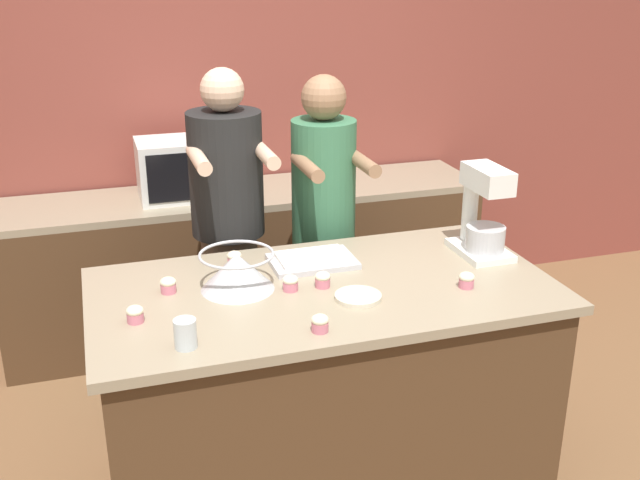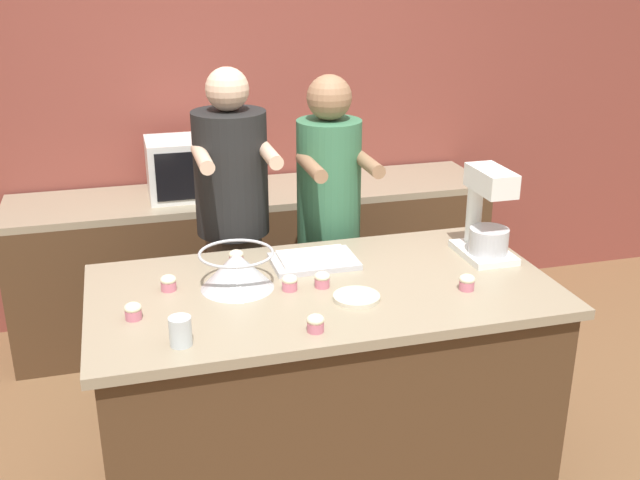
{
  "view_description": "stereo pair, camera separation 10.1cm",
  "coord_description": "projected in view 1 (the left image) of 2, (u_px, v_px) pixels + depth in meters",
  "views": [
    {
      "loc": [
        -0.84,
        -2.6,
        2.18
      ],
      "look_at": [
        0.0,
        0.05,
        1.11
      ],
      "focal_mm": 42.0,
      "sensor_mm": 36.0,
      "label": 1
    },
    {
      "loc": [
        -0.74,
        -2.63,
        2.18
      ],
      "look_at": [
        0.0,
        0.05,
        1.11
      ],
      "focal_mm": 42.0,
      "sensor_mm": 36.0,
      "label": 2
    }
  ],
  "objects": [
    {
      "name": "baking_tray",
      "position": [
        312.0,
        260.0,
        3.2
      ],
      "size": [
        0.36,
        0.24,
        0.04
      ],
      "color": "#BCBCC1",
      "rests_on": "island_counter"
    },
    {
      "name": "back_counter",
      "position": [
        247.0,
        261.0,
        4.52
      ],
      "size": [
        2.8,
        0.6,
        0.88
      ],
      "color": "#4C331E",
      "rests_on": "ground_plane"
    },
    {
      "name": "mixing_bowl",
      "position": [
        237.0,
        270.0,
        2.94
      ],
      "size": [
        0.3,
        0.3,
        0.15
      ],
      "color": "#BCBCC1",
      "rests_on": "island_counter"
    },
    {
      "name": "stand_mixer",
      "position": [
        483.0,
        216.0,
        3.26
      ],
      "size": [
        0.2,
        0.3,
        0.4
      ],
      "color": "white",
      "rests_on": "island_counter"
    },
    {
      "name": "cupcake_4",
      "position": [
        320.0,
        323.0,
        2.63
      ],
      "size": [
        0.06,
        0.06,
        0.06
      ],
      "color": "#D17084",
      "rests_on": "island_counter"
    },
    {
      "name": "cupcake_6",
      "position": [
        168.0,
        285.0,
        2.93
      ],
      "size": [
        0.06,
        0.06,
        0.06
      ],
      "color": "#D17084",
      "rests_on": "island_counter"
    },
    {
      "name": "drinking_glass",
      "position": [
        185.0,
        334.0,
        2.52
      ],
      "size": [
        0.08,
        0.08,
        0.1
      ],
      "color": "silver",
      "rests_on": "island_counter"
    },
    {
      "name": "cupcake_0",
      "position": [
        290.0,
        283.0,
        2.95
      ],
      "size": [
        0.06,
        0.06,
        0.06
      ],
      "color": "#D17084",
      "rests_on": "island_counter"
    },
    {
      "name": "ground_plane",
      "position": [
        323.0,
        476.0,
        3.33
      ],
      "size": [
        16.0,
        16.0,
        0.0
      ],
      "primitive_type": "plane",
      "color": "brown"
    },
    {
      "name": "island_counter",
      "position": [
        323.0,
        386.0,
        3.17
      ],
      "size": [
        1.85,
        0.96,
        0.93
      ],
      "color": "#4C331E",
      "rests_on": "ground_plane"
    },
    {
      "name": "back_wall",
      "position": [
        230.0,
        100.0,
        4.5
      ],
      "size": [
        10.0,
        0.06,
        2.7
      ],
      "color": "brown",
      "rests_on": "ground_plane"
    },
    {
      "name": "person_right",
      "position": [
        324.0,
        232.0,
        3.72
      ],
      "size": [
        0.33,
        0.5,
        1.66
      ],
      "color": "brown",
      "rests_on": "ground_plane"
    },
    {
      "name": "cupcake_3",
      "position": [
        467.0,
        280.0,
        2.98
      ],
      "size": [
        0.06,
        0.06,
        0.06
      ],
      "color": "#D17084",
      "rests_on": "island_counter"
    },
    {
      "name": "cupcake_2",
      "position": [
        234.0,
        258.0,
        3.19
      ],
      "size": [
        0.06,
        0.06,
        0.06
      ],
      "color": "#D17084",
      "rests_on": "island_counter"
    },
    {
      "name": "small_plate",
      "position": [
        358.0,
        297.0,
        2.88
      ],
      "size": [
        0.18,
        0.18,
        0.02
      ],
      "color": "beige",
      "rests_on": "island_counter"
    },
    {
      "name": "microwave_oven",
      "position": [
        182.0,
        169.0,
        4.2
      ],
      "size": [
        0.49,
        0.35,
        0.33
      ],
      "color": "silver",
      "rests_on": "back_counter"
    },
    {
      "name": "person_left",
      "position": [
        229.0,
        239.0,
        3.58
      ],
      "size": [
        0.36,
        0.51,
        1.71
      ],
      "color": "brown",
      "rests_on": "ground_plane"
    },
    {
      "name": "cupcake_1",
      "position": [
        135.0,
        314.0,
        2.7
      ],
      "size": [
        0.06,
        0.06,
        0.06
      ],
      "color": "#D17084",
      "rests_on": "island_counter"
    },
    {
      "name": "cupcake_5",
      "position": [
        323.0,
        279.0,
        2.98
      ],
      "size": [
        0.06,
        0.06,
        0.06
      ],
      "color": "#D17084",
      "rests_on": "island_counter"
    }
  ]
}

